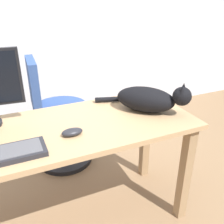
% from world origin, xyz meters
% --- Properties ---
extents(back_wall, '(6.00, 0.04, 2.60)m').
position_xyz_m(back_wall, '(0.00, 1.50, 1.30)').
color(back_wall, silver).
rests_on(back_wall, ground_plane).
extents(desk, '(1.63, 0.60, 0.72)m').
position_xyz_m(desk, '(0.00, 0.00, 0.61)').
color(desk, tan).
rests_on(desk, ground_plane).
extents(office_chair, '(0.48, 0.48, 0.94)m').
position_xyz_m(office_chair, '(0.15, 0.70, 0.41)').
color(office_chair, black).
rests_on(office_chair, ground_plane).
extents(cat, '(0.45, 0.46, 0.20)m').
position_xyz_m(cat, '(0.60, -0.01, 0.80)').
color(cat, black).
rests_on(cat, desk).
extents(computer_mouse, '(0.11, 0.06, 0.04)m').
position_xyz_m(computer_mouse, '(0.09, -0.10, 0.73)').
color(computer_mouse, '#232328').
rests_on(computer_mouse, desk).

